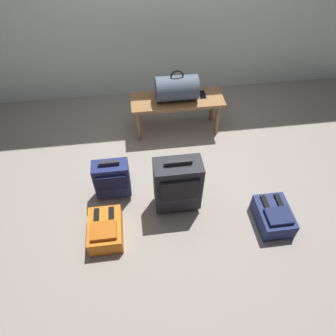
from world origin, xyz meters
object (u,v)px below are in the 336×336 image
object	(u,v)px
suitcase_upright_charcoal	(178,184)
backpack_orange	(105,230)
duffel_bag_slate	(177,88)
cell_phone	(202,94)
suitcase_small_navy	(112,179)
backpack_navy	(273,216)
bench	(177,104)

from	to	relation	value
suitcase_upright_charcoal	backpack_orange	xyz separation A→B (m)	(-0.65, -0.24, -0.22)
duffel_bag_slate	cell_phone	xyz separation A→B (m)	(0.29, 0.03, -0.13)
suitcase_small_navy	backpack_orange	world-z (taller)	suitcase_small_navy
duffel_bag_slate	backpack_navy	world-z (taller)	duffel_bag_slate
backpack_navy	backpack_orange	distance (m)	1.46
duffel_bag_slate	suitcase_upright_charcoal	size ratio (longest dim) A/B	0.73
cell_phone	suitcase_upright_charcoal	bearing A→B (deg)	-111.47
suitcase_upright_charcoal	backpack_orange	bearing A→B (deg)	-159.86
suitcase_upright_charcoal	suitcase_small_navy	bearing A→B (deg)	160.88
backpack_orange	suitcase_small_navy	bearing A→B (deg)	79.78
suitcase_upright_charcoal	backpack_orange	size ratio (longest dim) A/B	1.58
suitcase_small_navy	suitcase_upright_charcoal	bearing A→B (deg)	-19.12
duffel_bag_slate	backpack_orange	xyz separation A→B (m)	(-0.80, -1.32, -0.46)
suitcase_upright_charcoal	suitcase_small_navy	distance (m)	0.61
bench	cell_phone	xyz separation A→B (m)	(0.28, 0.03, 0.07)
suitcase_small_navy	backpack_orange	distance (m)	0.47
suitcase_upright_charcoal	bench	bearing A→B (deg)	81.70
bench	cell_phone	world-z (taller)	cell_phone
backpack_navy	backpack_orange	size ratio (longest dim) A/B	1.00
cell_phone	suitcase_small_navy	world-z (taller)	suitcase_small_navy
duffel_bag_slate	backpack_navy	distance (m)	1.59
backpack_orange	suitcase_upright_charcoal	bearing A→B (deg)	20.14
duffel_bag_slate	backpack_orange	bearing A→B (deg)	-121.28
bench	suitcase_upright_charcoal	world-z (taller)	suitcase_upright_charcoal
duffel_bag_slate	suitcase_small_navy	size ratio (longest dim) A/B	0.96
backpack_navy	backpack_orange	world-z (taller)	same
bench	backpack_navy	size ratio (longest dim) A/B	2.63
backpack_navy	backpack_orange	bearing A→B (deg)	177.94
duffel_bag_slate	suitcase_upright_charcoal	xyz separation A→B (m)	(-0.15, -1.08, -0.25)
duffel_bag_slate	backpack_navy	size ratio (longest dim) A/B	1.16
suitcase_upright_charcoal	suitcase_small_navy	size ratio (longest dim) A/B	1.30
duffel_bag_slate	backpack_orange	size ratio (longest dim) A/B	1.16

